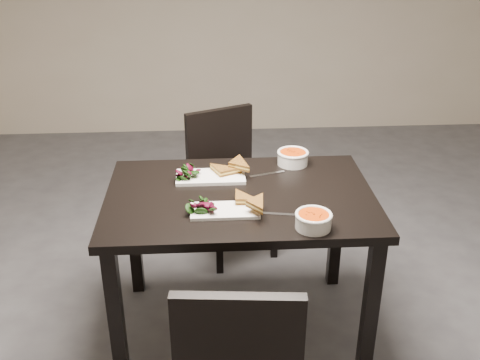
{
  "coord_description": "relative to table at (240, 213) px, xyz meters",
  "views": [
    {
      "loc": [
        -0.56,
        -2.5,
        1.9
      ],
      "look_at": [
        -0.42,
        -0.28,
        0.82
      ],
      "focal_mm": 41.86,
      "sensor_mm": 36.0,
      "label": 1
    }
  ],
  "objects": [
    {
      "name": "ground",
      "position": [
        0.42,
        0.28,
        -0.65
      ],
      "size": [
        5.0,
        5.0,
        0.0
      ],
      "primitive_type": "plane",
      "color": "#47474C",
      "rests_on": "ground"
    },
    {
      "name": "table",
      "position": [
        0.0,
        0.0,
        0.0
      ],
      "size": [
        1.2,
        0.8,
        0.75
      ],
      "color": "black",
      "rests_on": "ground"
    },
    {
      "name": "chair_near",
      "position": [
        -0.05,
        -0.74,
        -0.17
      ],
      "size": [
        0.45,
        0.45,
        0.85
      ],
      "rotation": [
        0.0,
        0.0,
        -0.09
      ],
      "color": "black",
      "rests_on": "ground"
    },
    {
      "name": "chair_far",
      "position": [
        -0.02,
        0.78,
        -0.17
      ],
      "size": [
        0.55,
        0.55,
        0.85
      ],
      "rotation": [
        0.0,
        0.0,
        0.41
      ],
      "color": "black",
      "rests_on": "ground"
    },
    {
      "name": "plate_near",
      "position": [
        -0.07,
        -0.16,
        0.11
      ],
      "size": [
        0.29,
        0.14,
        0.01
      ],
      "primitive_type": "cube",
      "color": "white",
      "rests_on": "table"
    },
    {
      "name": "sandwich_near",
      "position": [
        -0.01,
        -0.14,
        0.14
      ],
      "size": [
        0.15,
        0.12,
        0.05
      ],
      "primitive_type": null,
      "rotation": [
        0.0,
        0.0,
        -0.07
      ],
      "color": "#8F621E",
      "rests_on": "plate_near"
    },
    {
      "name": "salad_near",
      "position": [
        -0.17,
        -0.16,
        0.13
      ],
      "size": [
        0.09,
        0.08,
        0.04
      ],
      "primitive_type": null,
      "color": "black",
      "rests_on": "plate_near"
    },
    {
      "name": "soup_bowl_near",
      "position": [
        0.27,
        -0.31,
        0.14
      ],
      "size": [
        0.15,
        0.15,
        0.07
      ],
      "color": "white",
      "rests_on": "table"
    },
    {
      "name": "cutlery_near",
      "position": [
        0.13,
        -0.19,
        0.1
      ],
      "size": [
        0.18,
        0.05,
        0.0
      ],
      "primitive_type": "cube",
      "rotation": [
        0.0,
        0.0,
        -0.18
      ],
      "color": "silver",
      "rests_on": "table"
    },
    {
      "name": "plate_far",
      "position": [
        -0.13,
        0.17,
        0.11
      ],
      "size": [
        0.32,
        0.16,
        0.02
      ],
      "primitive_type": "cube",
      "color": "white",
      "rests_on": "table"
    },
    {
      "name": "sandwich_far",
      "position": [
        -0.06,
        0.16,
        0.14
      ],
      "size": [
        0.2,
        0.18,
        0.05
      ],
      "primitive_type": null,
      "rotation": [
        0.0,
        0.0,
        0.42
      ],
      "color": "#8F621E",
      "rests_on": "plate_far"
    },
    {
      "name": "salad_far",
      "position": [
        -0.23,
        0.17,
        0.14
      ],
      "size": [
        0.1,
        0.09,
        0.04
      ],
      "primitive_type": null,
      "color": "black",
      "rests_on": "plate_far"
    },
    {
      "name": "soup_bowl_far",
      "position": [
        0.28,
        0.31,
        0.14
      ],
      "size": [
        0.16,
        0.16,
        0.07
      ],
      "color": "white",
      "rests_on": "table"
    },
    {
      "name": "cutlery_far",
      "position": [
        0.14,
        0.2,
        0.1
      ],
      "size": [
        0.18,
        0.07,
        0.0
      ],
      "primitive_type": "cube",
      "rotation": [
        0.0,
        0.0,
        0.3
      ],
      "color": "silver",
      "rests_on": "table"
    }
  ]
}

